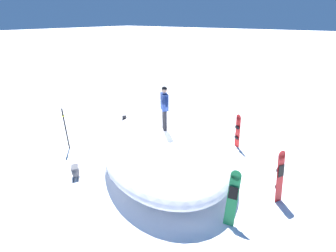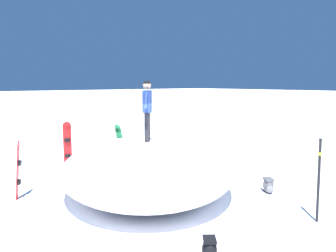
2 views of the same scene
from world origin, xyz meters
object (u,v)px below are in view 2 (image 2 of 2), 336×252
Objects in this scene: snowboard_primary_upright at (67,145)px; snowboard_tertiary_upright at (121,145)px; backpack_near at (209,250)px; snowboard_secondary_upright at (18,169)px; backpack_far at (268,185)px; snowboarder_standing at (147,106)px; trail_marker_pole at (319,179)px.

snowboard_primary_upright is 1.86m from snowboard_tertiary_upright.
snowboard_primary_upright is at bearing -116.62° from snowboard_tertiary_upright.
snowboard_secondary_upright is at bearing -168.43° from backpack_near.
snowboard_tertiary_upright is at bearing -166.03° from backpack_far.
backpack_near is 0.83× the size of backpack_far.
backpack_far is (6.19, 3.00, -0.67)m from snowboard_primary_upright.
snowboarder_standing is 1.04× the size of snowboard_tertiary_upright.
snowboard_tertiary_upright is at bearing 109.02° from snowboard_secondary_upright.
snowboarder_standing reaches higher than snowboard_secondary_upright.
snowboard_primary_upright is 3.36m from snowboard_secondary_upright.
snowboard_tertiary_upright is at bearing 63.38° from snowboard_primary_upright.
snowboard_tertiary_upright is 2.47× the size of backpack_far.
snowboard_secondary_upright is at bearing -47.67° from snowboard_primary_upright.
snowboard_primary_upright is 8.43m from trail_marker_pole.
trail_marker_pole is at bearing 20.68° from snowboarder_standing.
trail_marker_pole is (7.37, 0.28, 0.16)m from snowboard_tertiary_upright.
trail_marker_pole reaches higher than backpack_near.
snowboard_tertiary_upright is (0.83, 1.66, -0.07)m from snowboard_primary_upright.
backpack_near is 4.67m from backpack_far.
snowboarder_standing is at bearing 156.76° from backpack_near.
snowboard_primary_upright is 3.23× the size of backpack_near.
trail_marker_pole is (2.01, -1.05, 0.76)m from backpack_far.
snowboard_primary_upright is at bearing -166.68° from trail_marker_pole.
backpack_near is at bearing -22.43° from snowboard_tertiary_upright.
snowboarder_standing is at bearing -21.43° from snowboard_tertiary_upright.
backpack_far is at bearing 51.06° from snowboarder_standing.
snowboard_tertiary_upright is at bearing 158.57° from snowboarder_standing.
snowboard_secondary_upright reaches higher than backpack_far.
trail_marker_pole is at bearing 2.18° from snowboard_tertiary_upright.
snowboard_secondary_upright is (2.26, -2.48, -0.09)m from snowboard_primary_upright.
backpack_near is at bearing -66.94° from backpack_far.
trail_marker_pole is at bearing 86.79° from backpack_near.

